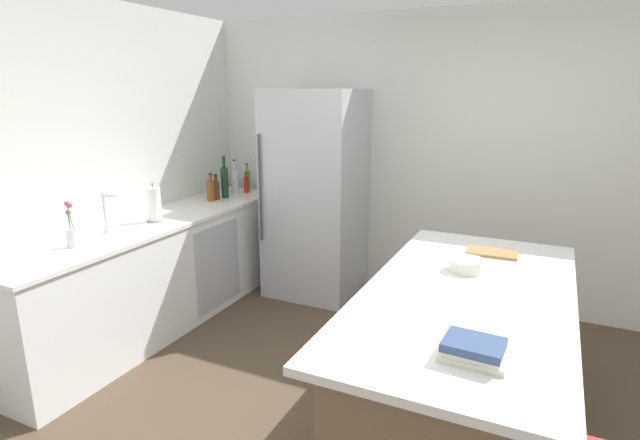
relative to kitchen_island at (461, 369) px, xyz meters
name	(u,v)px	position (x,y,z in m)	size (l,w,h in m)	color
ground_plane	(363,440)	(-0.48, -0.21, -0.47)	(7.20, 7.20, 0.00)	#4C3D2D
wall_rear	(454,162)	(-0.48, 2.04, 0.83)	(6.00, 0.10, 2.60)	silver
wall_left	(41,181)	(-2.93, -0.21, 0.83)	(0.10, 6.00, 2.60)	silver
counter_run_left	(160,271)	(-2.55, 0.47, -0.01)	(0.68, 2.86, 0.90)	white
kitchen_island	(461,369)	(0.00, 0.00, 0.00)	(1.02, 2.08, 0.92)	#7A6047
refrigerator	(315,195)	(-1.67, 1.63, 0.50)	(0.82, 0.75, 1.93)	#B7BABF
sink_faucet	(106,212)	(-2.60, 0.03, 0.60)	(0.15, 0.05, 0.30)	silver
flower_vase	(72,233)	(-2.53, -0.33, 0.54)	(0.08, 0.08, 0.32)	silver
paper_towel_roll	(154,205)	(-2.51, 0.43, 0.57)	(0.14, 0.14, 0.31)	gray
olive_oil_bottle	(247,180)	(-2.54, 1.80, 0.55)	(0.06, 0.06, 0.28)	olive
hot_sauce_bottle	(246,184)	(-2.49, 1.69, 0.52)	(0.05, 0.05, 0.21)	red
soda_bottle	(235,181)	(-2.56, 1.60, 0.57)	(0.07, 0.07, 0.34)	silver
vinegar_bottle	(225,185)	(-2.61, 1.50, 0.54)	(0.05, 0.05, 0.25)	#994C23
wine_bottle	(225,181)	(-2.54, 1.40, 0.60)	(0.07, 0.07, 0.40)	#19381E
syrup_bottle	(216,189)	(-2.57, 1.31, 0.53)	(0.07, 0.07, 0.24)	#5B3319
whiskey_bottle	(211,190)	(-2.57, 1.23, 0.54)	(0.08, 0.08, 0.26)	brown
cookbook_stack	(473,350)	(0.13, -0.68, 0.49)	(0.25, 0.19, 0.08)	silver
mixing_bowl	(466,265)	(-0.06, 0.30, 0.49)	(0.20, 0.20, 0.07)	silver
cutting_board	(492,253)	(0.04, 0.68, 0.46)	(0.31, 0.19, 0.02)	#9E7042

